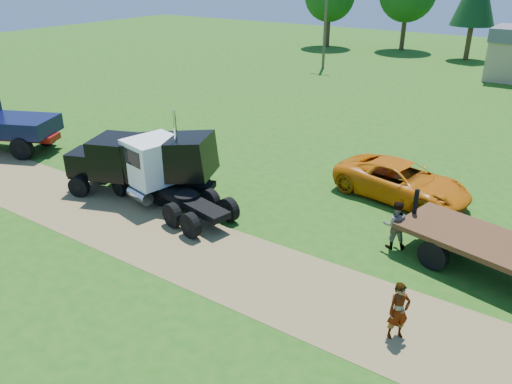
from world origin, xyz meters
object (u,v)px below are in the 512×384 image
Objects in this scene: black_dump_truck at (145,161)px; orange_pickup at (402,181)px; white_semi_tractor at (155,170)px; spectator_a at (399,311)px.

black_dump_truck reaches higher than orange_pickup.
white_semi_tractor is 1.19× the size of orange_pickup.
white_semi_tractor is at bearing 134.25° from orange_pickup.
orange_pickup is 3.39× the size of spectator_a.
white_semi_tractor is at bearing 119.96° from spectator_a.
spectator_a is (13.08, -2.99, -0.79)m from black_dump_truck.
spectator_a is (12.28, -2.83, -0.56)m from white_semi_tractor.
spectator_a is at bearing -151.96° from orange_pickup.
spectator_a reaches higher than orange_pickup.
black_dump_truck is 3.97× the size of spectator_a.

